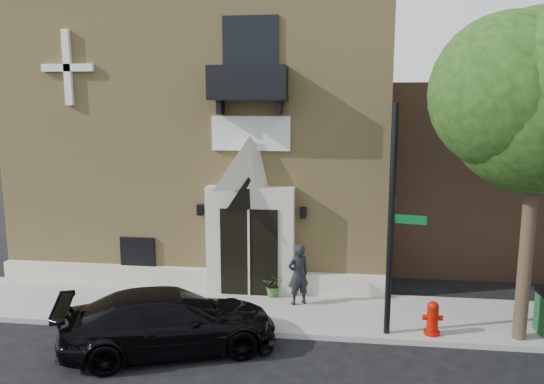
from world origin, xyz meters
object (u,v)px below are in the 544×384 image
Objects in this scene: black_sedan at (170,321)px; pedestrian_near at (298,275)px; street_sign at (392,221)px; fire_hydrant at (433,318)px.

black_sedan is 2.89× the size of pedestrian_near.
street_sign reaches higher than fire_hydrant.
pedestrian_near is at bearing 157.70° from street_sign.
street_sign reaches higher than black_sedan.
street_sign is (5.17, 1.30, 2.27)m from black_sedan.
fire_hydrant is (1.08, 0.05, -2.43)m from street_sign.
street_sign reaches higher than pedestrian_near.
black_sedan is at bearing -154.14° from street_sign.
black_sedan is 6.39m from fire_hydrant.
street_sign is at bearing -96.57° from black_sedan.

